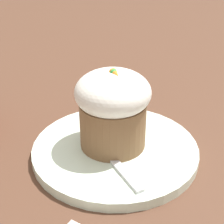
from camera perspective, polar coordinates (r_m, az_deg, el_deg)
The scene contains 4 objects.
ground_plane at distance 0.49m, azimuth 0.49°, elevation -6.49°, with size 4.00×4.00×0.00m, color #513323.
dessert_plate at distance 0.49m, azimuth 0.49°, elevation -5.88°, with size 0.21×0.21×0.01m.
carrot_cake at distance 0.46m, azimuth 0.00°, elevation 0.66°, with size 0.09×0.09×0.11m.
spoon at distance 0.46m, azimuth -0.27°, elevation -6.76°, with size 0.10×0.03×0.01m.
Camera 1 is at (0.35, -0.20, 0.29)m, focal length 60.00 mm.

